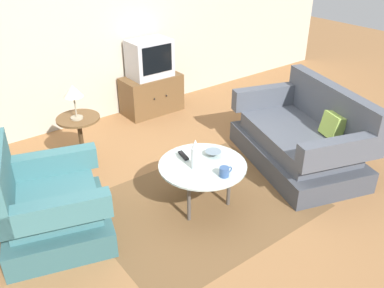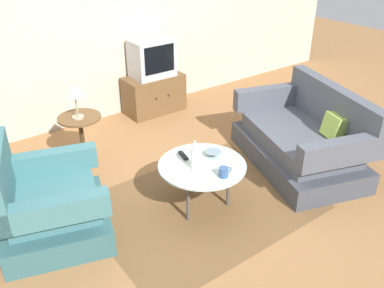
# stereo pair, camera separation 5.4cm
# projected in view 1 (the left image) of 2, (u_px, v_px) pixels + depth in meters

# --- Properties ---
(ground_plane) EXTENTS (16.00, 16.00, 0.00)m
(ground_plane) POSITION_uv_depth(u_px,v_px,m) (203.00, 197.00, 4.13)
(ground_plane) COLOR olive
(back_wall) EXTENTS (9.00, 0.12, 2.70)m
(back_wall) POSITION_uv_depth(u_px,v_px,m) (85.00, 20.00, 5.15)
(back_wall) COLOR #BCB29E
(back_wall) RESTS_ON ground
(area_rug) EXTENTS (2.05, 1.62, 0.00)m
(area_rug) POSITION_uv_depth(u_px,v_px,m) (202.00, 205.00, 4.01)
(area_rug) COLOR brown
(area_rug) RESTS_ON ground
(armchair) EXTENTS (1.10, 1.13, 0.91)m
(armchair) POSITION_uv_depth(u_px,v_px,m) (48.00, 208.00, 3.47)
(armchair) COLOR #325C60
(armchair) RESTS_ON ground
(couch) EXTENTS (1.37, 1.78, 0.89)m
(couch) POSITION_uv_depth(u_px,v_px,m) (302.00, 140.00, 4.57)
(couch) COLOR #3E424B
(couch) RESTS_ON ground
(coffee_table) EXTENTS (0.82, 0.82, 0.47)m
(coffee_table) POSITION_uv_depth(u_px,v_px,m) (203.00, 168.00, 3.81)
(coffee_table) COLOR #B2C6C1
(coffee_table) RESTS_ON ground
(side_table) EXTENTS (0.46, 0.46, 0.59)m
(side_table) POSITION_uv_depth(u_px,v_px,m) (80.00, 131.00, 4.47)
(side_table) COLOR brown
(side_table) RESTS_ON ground
(tv_stand) EXTENTS (0.83, 0.46, 0.53)m
(tv_stand) POSITION_uv_depth(u_px,v_px,m) (152.00, 94.00, 5.84)
(tv_stand) COLOR brown
(tv_stand) RESTS_ON ground
(television) EXTENTS (0.57, 0.40, 0.51)m
(television) POSITION_uv_depth(u_px,v_px,m) (150.00, 58.00, 5.59)
(television) COLOR #B7B7BC
(television) RESTS_ON tv_stand
(table_lamp) EXTENTS (0.20, 0.20, 0.38)m
(table_lamp) POSITION_uv_depth(u_px,v_px,m) (73.00, 93.00, 4.22)
(table_lamp) COLOR #9E937A
(table_lamp) RESTS_ON side_table
(vase) EXTENTS (0.08, 0.08, 0.29)m
(vase) POSITION_uv_depth(u_px,v_px,m) (195.00, 155.00, 3.67)
(vase) COLOR white
(vase) RESTS_ON coffee_table
(mug) EXTENTS (0.13, 0.09, 0.09)m
(mug) POSITION_uv_depth(u_px,v_px,m) (225.00, 172.00, 3.60)
(mug) COLOR #335184
(mug) RESTS_ON coffee_table
(bowl) EXTENTS (0.16, 0.16, 0.05)m
(bowl) POSITION_uv_depth(u_px,v_px,m) (213.00, 153.00, 3.92)
(bowl) COLOR slate
(bowl) RESTS_ON coffee_table
(tv_remote_dark) EXTENTS (0.08, 0.17, 0.02)m
(tv_remote_dark) POSITION_uv_depth(u_px,v_px,m) (183.00, 155.00, 3.91)
(tv_remote_dark) COLOR black
(tv_remote_dark) RESTS_ON coffee_table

